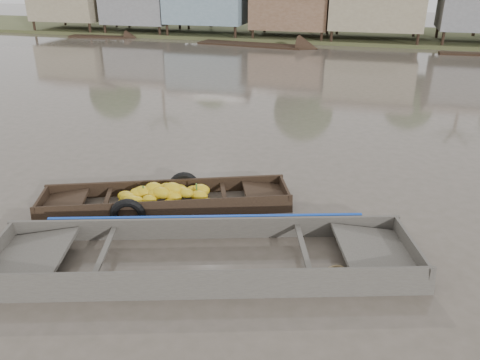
# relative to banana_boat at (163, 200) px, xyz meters

# --- Properties ---
(ground) EXTENTS (120.00, 120.00, 0.00)m
(ground) POSITION_rel_banana_boat_xyz_m (1.62, -0.46, -0.16)
(ground) COLOR #4E473C
(ground) RESTS_ON ground
(banana_boat) EXTENTS (5.74, 3.36, 0.81)m
(banana_boat) POSITION_rel_banana_boat_xyz_m (0.00, 0.00, 0.00)
(banana_boat) COLOR black
(banana_boat) RESTS_ON ground
(viewer_boat) EXTENTS (8.01, 4.25, 0.62)m
(viewer_boat) POSITION_rel_banana_boat_xyz_m (1.74, -1.95, -0.10)
(viewer_boat) COLOR #403C36
(viewer_boat) RESTS_ON ground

